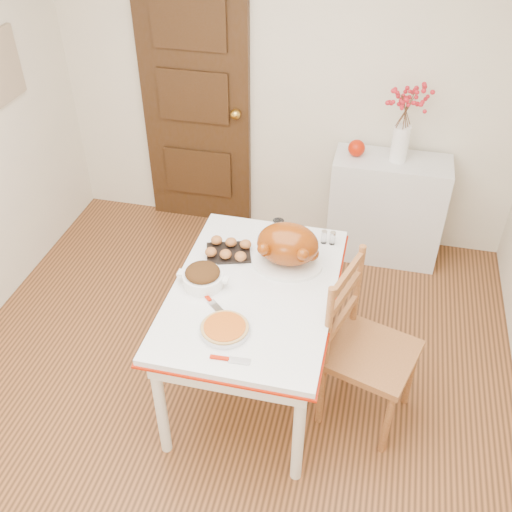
% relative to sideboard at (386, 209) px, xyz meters
% --- Properties ---
extents(floor, '(3.50, 4.00, 0.00)m').
position_rel_sideboard_xyz_m(floor, '(-0.83, -1.78, -0.42)').
color(floor, '#432815').
rests_on(floor, ground).
extents(wall_back, '(3.50, 0.00, 2.50)m').
position_rel_sideboard_xyz_m(wall_back, '(-0.83, 0.22, 0.83)').
color(wall_back, beige).
rests_on(wall_back, ground).
extents(door_back, '(0.85, 0.06, 2.06)m').
position_rel_sideboard_xyz_m(door_back, '(-1.53, 0.19, 0.61)').
color(door_back, '#311B0A').
rests_on(door_back, ground).
extents(photo_board, '(0.03, 0.35, 0.45)m').
position_rel_sideboard_xyz_m(photo_board, '(-2.56, -0.58, 1.08)').
color(photo_board, tan).
rests_on(photo_board, ground).
extents(sideboard, '(0.83, 0.37, 0.83)m').
position_rel_sideboard_xyz_m(sideboard, '(0.00, 0.00, 0.00)').
color(sideboard, silver).
rests_on(sideboard, floor).
extents(kitchen_table, '(0.89, 1.30, 0.78)m').
position_rel_sideboard_xyz_m(kitchen_table, '(-0.66, -1.52, -0.03)').
color(kitchen_table, silver).
rests_on(kitchen_table, floor).
extents(chair_oak, '(0.56, 0.56, 1.02)m').
position_rel_sideboard_xyz_m(chair_oak, '(0.01, -1.58, 0.09)').
color(chair_oak, '#9E5C36').
rests_on(chair_oak, floor).
extents(berry_vase, '(0.28, 0.28, 0.54)m').
position_rel_sideboard_xyz_m(berry_vase, '(0.03, 0.00, 0.69)').
color(berry_vase, white).
rests_on(berry_vase, sideboard).
extents(apple, '(0.12, 0.12, 0.12)m').
position_rel_sideboard_xyz_m(apple, '(-0.27, 0.00, 0.48)').
color(apple, '#AE1902').
rests_on(apple, sideboard).
extents(turkey_platter, '(0.42, 0.34, 0.26)m').
position_rel_sideboard_xyz_m(turkey_platter, '(-0.53, -1.28, 0.49)').
color(turkey_platter, '#7B3305').
rests_on(turkey_platter, kitchen_table).
extents(pumpkin_pie, '(0.32, 0.32, 0.05)m').
position_rel_sideboard_xyz_m(pumpkin_pie, '(-0.73, -1.87, 0.39)').
color(pumpkin_pie, '#B64E12').
rests_on(pumpkin_pie, kitchen_table).
extents(stuffing_dish, '(0.33, 0.29, 0.11)m').
position_rel_sideboard_xyz_m(stuffing_dish, '(-0.94, -1.55, 0.41)').
color(stuffing_dish, '#4A290F').
rests_on(stuffing_dish, kitchen_table).
extents(rolls_tray, '(0.30, 0.26, 0.07)m').
position_rel_sideboard_xyz_m(rolls_tray, '(-0.88, -1.26, 0.39)').
color(rolls_tray, '#AD612E').
rests_on(rolls_tray, kitchen_table).
extents(pie_server, '(0.20, 0.07, 0.01)m').
position_rel_sideboard_xyz_m(pie_server, '(-0.65, -2.05, 0.37)').
color(pie_server, silver).
rests_on(pie_server, kitchen_table).
extents(carving_knife, '(0.23, 0.21, 0.01)m').
position_rel_sideboard_xyz_m(carving_knife, '(-0.83, -1.70, 0.37)').
color(carving_knife, silver).
rests_on(carving_knife, kitchen_table).
extents(drinking_glass, '(0.08, 0.08, 0.12)m').
position_rel_sideboard_xyz_m(drinking_glass, '(-0.63, -1.02, 0.42)').
color(drinking_glass, white).
rests_on(drinking_glass, kitchen_table).
extents(shaker_pair, '(0.09, 0.05, 0.08)m').
position_rel_sideboard_xyz_m(shaker_pair, '(-0.33, -1.02, 0.40)').
color(shaker_pair, white).
rests_on(shaker_pair, kitchen_table).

